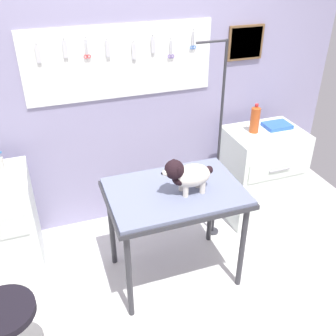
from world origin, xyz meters
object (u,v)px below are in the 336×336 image
at_px(stool, 5,321).
at_px(soda_bottle, 255,119).
at_px(grooming_table, 175,199).
at_px(cabinet_right, 260,174).
at_px(dog, 187,175).
at_px(grooming_arm, 217,155).

distance_m(stool, soda_bottle, 2.47).
height_order(grooming_table, soda_bottle, soda_bottle).
bearing_deg(cabinet_right, dog, -150.37).
bearing_deg(grooming_table, soda_bottle, 29.77).
distance_m(grooming_table, stool, 1.34).
xyz_separation_m(cabinet_right, soda_bottle, (-0.11, 0.03, 0.57)).
bearing_deg(grooming_table, dog, -43.05).
height_order(cabinet_right, soda_bottle, soda_bottle).
height_order(grooming_arm, cabinet_right, grooming_arm).
bearing_deg(grooming_arm, cabinet_right, 14.95).
distance_m(grooming_arm, stool, 1.96).
bearing_deg(cabinet_right, grooming_table, -154.38).
height_order(dog, cabinet_right, dog).
distance_m(dog, soda_bottle, 1.08).
bearing_deg(grooming_arm, grooming_table, -144.66).
relative_size(grooming_arm, soda_bottle, 6.69).
relative_size(cabinet_right, stool, 1.46).
bearing_deg(stool, grooming_arm, 26.40).
distance_m(grooming_arm, cabinet_right, 0.69).
bearing_deg(soda_bottle, dog, -145.82).
relative_size(dog, cabinet_right, 0.43).
relative_size(grooming_table, grooming_arm, 0.56).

